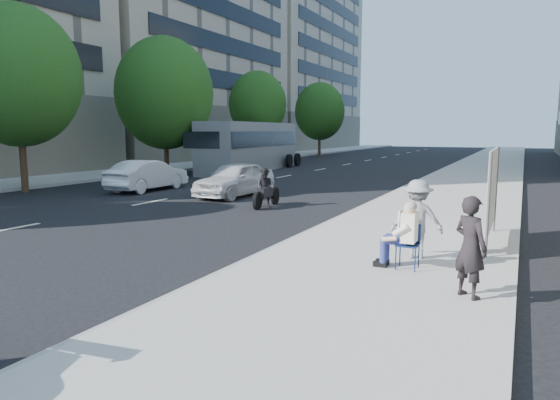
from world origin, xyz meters
The scene contains 16 objects.
ground centered at (0.00, 0.00, 0.00)m, with size 160.00×160.00×0.00m, color black.
near_sidewalk centered at (4.00, 20.00, 0.07)m, with size 5.00×120.00×0.15m, color #A09D96.
far_sidewalk centered at (-16.75, 20.00, 0.07)m, with size 4.50×120.00×0.15m, color #A09D96.
far_bldg_north centered at (-30.00, 62.00, 14.00)m, with size 22.00×28.00×28.00m, color tan.
tree_far_b centered at (-13.70, 8.00, 5.13)m, with size 5.40×5.40×8.24m.
tree_far_c centered at (-13.70, 18.00, 5.02)m, with size 6.00×6.00×8.47m.
tree_far_d centered at (-13.70, 30.00, 4.89)m, with size 4.80×4.80×7.65m.
tree_far_e centered at (-13.70, 44.00, 4.78)m, with size 5.40×5.40×7.89m.
seated_protester centered at (4.47, 2.39, 0.87)m, with size 0.83×1.11×1.31m.
jogger centered at (4.57, 3.29, 0.96)m, with size 1.05×0.60×1.63m, color gray.
pedestrian_woman centered at (5.80, 1.14, 0.96)m, with size 0.59×0.39×1.63m, color black.
protest_banner centered at (5.85, 5.47, 1.40)m, with size 0.08×3.06×2.20m.
white_sedan_near centered at (-4.45, 10.97, 0.73)m, with size 1.72×4.28×1.46m, color silver.
white_sedan_mid centered at (-9.18, 10.98, 0.71)m, with size 1.49×4.29×1.41m, color white.
motorcycle centered at (-1.87, 8.83, 0.64)m, with size 0.75×2.05×1.42m.
bus centered at (-10.57, 23.33, 1.64)m, with size 3.84×12.28×3.30m.
Camera 1 is at (6.47, -7.04, 2.78)m, focal length 32.00 mm.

